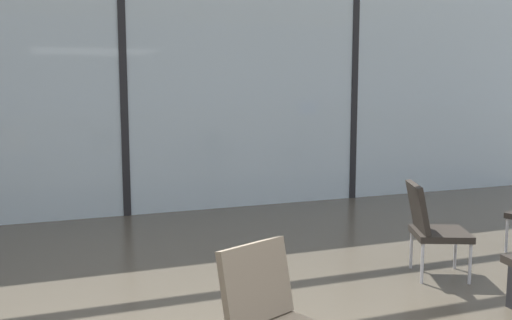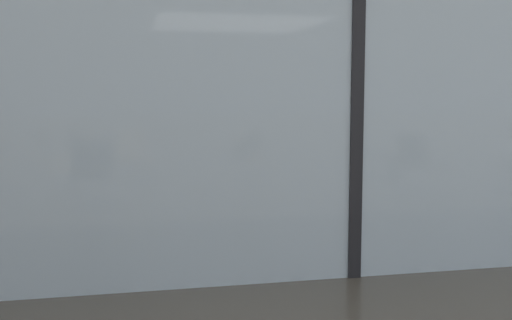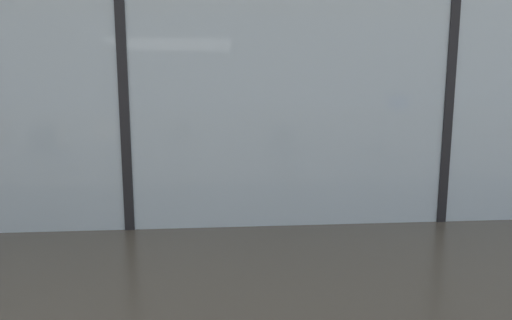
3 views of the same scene
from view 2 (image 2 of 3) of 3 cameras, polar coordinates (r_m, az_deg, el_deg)
name	(u,v)px [view 2 (image 2 of 3)]	position (r m, az deg, el deg)	size (l,w,h in m)	color
glass_curtain_wall	(356,57)	(4.78, 9.26, 9.45)	(14.00, 0.08, 3.42)	silver
window_mullion_1	(356,57)	(4.78, 9.26, 9.45)	(0.10, 0.12, 3.42)	black
parked_airplane	(154,32)	(9.05, -9.45, 11.63)	(13.14, 4.59, 4.59)	silver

